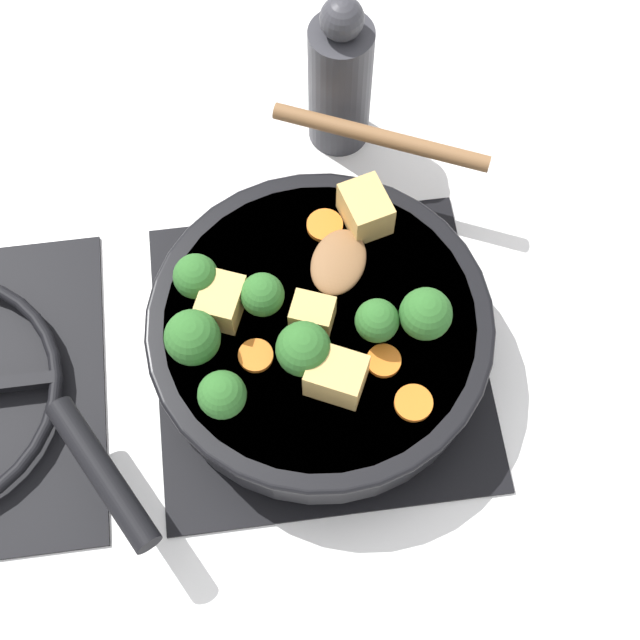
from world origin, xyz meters
The scene contains 20 objects.
ground_plane centered at (0.00, 0.00, 0.00)m, with size 2.40×2.40×0.00m, color white.
front_burner_grate centered at (0.00, 0.00, 0.01)m, with size 0.31×0.31×0.03m.
skillet_pan centered at (0.00, 0.00, 0.06)m, with size 0.33×0.40×0.05m.
wooden_spoon centered at (0.12, -0.05, 0.09)m, with size 0.22×0.20×0.02m.
tofu_cube_center_large centered at (0.10, -0.05, 0.10)m, with size 0.05×0.04×0.04m, color tan.
tofu_cube_near_handle centered at (-0.06, -0.01, 0.10)m, with size 0.05×0.04×0.04m, color tan.
tofu_cube_east_chunk centered at (0.02, 0.08, 0.10)m, with size 0.04×0.03×0.03m, color tan.
tofu_cube_west_chunk centered at (0.00, 0.01, 0.10)m, with size 0.04×0.03×0.03m, color tan.
broccoli_floret_near_spoon centered at (0.04, 0.10, 0.11)m, with size 0.04×0.04×0.05m.
broccoli_floret_center_top centered at (-0.02, -0.09, 0.11)m, with size 0.05×0.05×0.05m.
broccoli_floret_east_rim centered at (-0.02, -0.05, 0.11)m, with size 0.04×0.04×0.05m.
broccoli_floret_west_rim centered at (0.02, 0.05, 0.11)m, with size 0.04×0.04×0.05m.
broccoli_floret_north_edge centered at (-0.02, 0.11, 0.11)m, with size 0.05×0.05×0.05m.
broccoli_floret_south_cluster centered at (-0.07, 0.09, 0.11)m, with size 0.04×0.04×0.05m.
broccoli_floret_mid_floret centered at (-0.04, 0.02, 0.11)m, with size 0.05×0.05×0.05m.
carrot_slice_orange_thin centered at (-0.09, -0.07, 0.08)m, with size 0.03×0.03×0.01m, color orange.
carrot_slice_near_center centered at (0.09, -0.02, 0.08)m, with size 0.03×0.03×0.01m, color orange.
carrot_slice_edge_slice centered at (-0.03, 0.06, 0.08)m, with size 0.03×0.03×0.01m, color orange.
carrot_slice_under_broccoli centered at (-0.05, -0.05, 0.08)m, with size 0.03×0.03×0.01m, color orange.
pepper_mill centered at (0.25, -0.05, 0.09)m, with size 0.06×0.06×0.19m.
Camera 1 is at (-0.32, 0.04, 0.79)m, focal length 50.00 mm.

